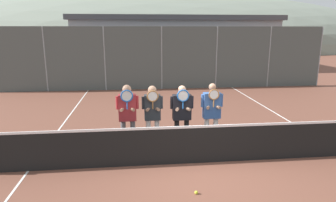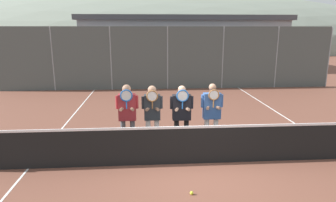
% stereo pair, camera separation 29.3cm
% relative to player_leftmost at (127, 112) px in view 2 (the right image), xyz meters
% --- Properties ---
extents(ground_plane, '(120.00, 120.00, 0.00)m').
position_rel_player_leftmost_xyz_m(ground_plane, '(1.65, -0.89, -1.08)').
color(ground_plane, brown).
extents(hill_distant, '(101.82, 56.57, 19.80)m').
position_rel_player_leftmost_xyz_m(hill_distant, '(1.65, 52.82, -1.08)').
color(hill_distant, gray).
rests_on(hill_distant, ground_plane).
extents(clubhouse_building, '(15.63, 5.50, 4.15)m').
position_rel_player_leftmost_xyz_m(clubhouse_building, '(3.41, 16.41, 1.02)').
color(clubhouse_building, '#9EA3A8').
rests_on(clubhouse_building, ground_plane).
extents(fence_back, '(17.97, 0.06, 3.30)m').
position_rel_player_leftmost_xyz_m(fence_back, '(1.65, 8.44, 0.58)').
color(fence_back, gray).
rests_on(fence_back, ground_plane).
extents(tennis_net, '(10.56, 0.09, 1.05)m').
position_rel_player_leftmost_xyz_m(tennis_net, '(1.65, -0.89, -0.58)').
color(tennis_net, gray).
rests_on(tennis_net, ground_plane).
extents(court_line_left_sideline, '(0.05, 16.00, 0.01)m').
position_rel_player_leftmost_xyz_m(court_line_left_sideline, '(-2.27, 2.11, -1.07)').
color(court_line_left_sideline, white).
rests_on(court_line_left_sideline, ground_plane).
extents(court_line_right_sideline, '(0.05, 16.00, 0.01)m').
position_rel_player_leftmost_xyz_m(court_line_right_sideline, '(5.58, 2.11, -1.07)').
color(court_line_right_sideline, white).
rests_on(court_line_right_sideline, ground_plane).
extents(player_leftmost, '(0.58, 0.34, 1.80)m').
position_rel_player_leftmost_xyz_m(player_leftmost, '(0.00, 0.00, 0.00)').
color(player_leftmost, '#56565B').
rests_on(player_leftmost, ground_plane).
extents(player_center_left, '(0.55, 0.34, 1.75)m').
position_rel_player_leftmost_xyz_m(player_center_left, '(0.65, 0.07, -0.04)').
color(player_center_left, white).
rests_on(player_center_left, ground_plane).
extents(player_center_right, '(0.61, 0.34, 1.75)m').
position_rel_player_leftmost_xyz_m(player_center_right, '(1.41, -0.00, -0.04)').
color(player_center_right, black).
rests_on(player_center_right, ground_plane).
extents(player_rightmost, '(0.59, 0.34, 1.79)m').
position_rel_player_leftmost_xyz_m(player_rightmost, '(2.21, -0.01, -0.03)').
color(player_rightmost, white).
rests_on(player_rightmost, ground_plane).
extents(car_far_left, '(4.18, 2.07, 1.90)m').
position_rel_player_leftmost_xyz_m(car_far_left, '(-3.27, 11.12, -0.12)').
color(car_far_left, '#B2B7BC').
rests_on(car_far_left, ground_plane).
extents(car_left_of_center, '(4.42, 2.08, 1.80)m').
position_rel_player_leftmost_xyz_m(car_left_of_center, '(1.65, 10.87, -0.16)').
color(car_left_of_center, black).
rests_on(car_left_of_center, ground_plane).
extents(car_center, '(4.40, 2.00, 1.85)m').
position_rel_player_leftmost_xyz_m(car_center, '(6.67, 10.96, -0.14)').
color(car_center, slate).
rests_on(car_center, ground_plane).
extents(tennis_ball_on_court, '(0.07, 0.07, 0.07)m').
position_rel_player_leftmost_xyz_m(tennis_ball_on_court, '(1.35, -2.27, -1.04)').
color(tennis_ball_on_court, '#CCDB33').
rests_on(tennis_ball_on_court, ground_plane).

